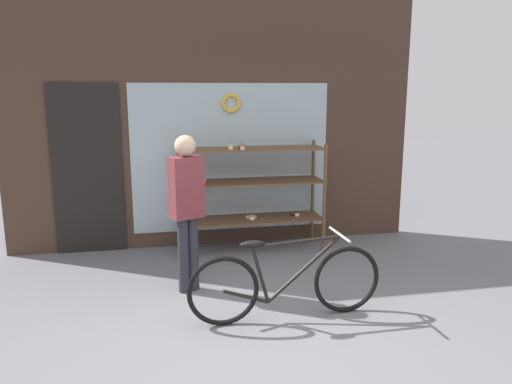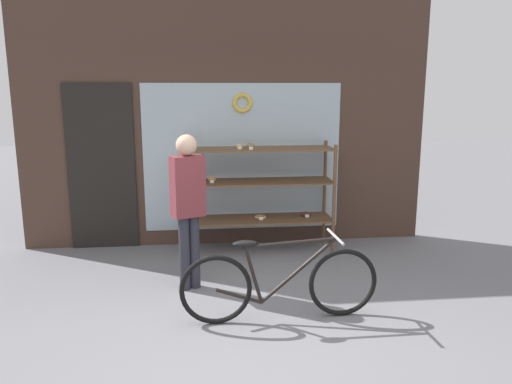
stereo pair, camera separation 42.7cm
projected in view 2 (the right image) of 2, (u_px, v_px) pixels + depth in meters
ground_plane at (247, 351)px, 3.94m from camera, size 30.00×30.00×0.00m
storefront_facade at (223, 109)px, 6.38m from camera, size 5.24×0.13×3.66m
display_case at (261, 186)px, 6.22m from camera, size 1.80×0.53×1.39m
bicycle at (280, 283)px, 4.41m from camera, size 1.78×0.46×0.77m
pedestrian at (188, 200)px, 4.99m from camera, size 0.37×0.29×1.59m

